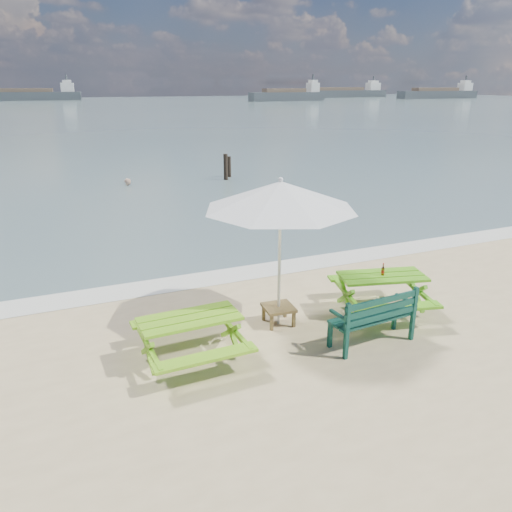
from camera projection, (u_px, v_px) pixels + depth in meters
name	position (u px, v px, depth m)	size (l,w,h in m)	color
sea	(63.00, 110.00, 81.77)	(300.00, 300.00, 0.00)	slate
foam_strip	(252.00, 272.00, 11.98)	(22.00, 0.90, 0.01)	silver
picnic_table_left	(191.00, 339.00, 8.08)	(1.66, 1.83, 0.77)	#6CAE1A
picnic_table_right	(381.00, 294.00, 9.78)	(2.04, 2.18, 0.79)	#54A418
park_bench	(372.00, 328.00, 8.63)	(1.58, 0.64, 0.95)	#0D392F
side_table	(279.00, 314.00, 9.37)	(0.59, 0.59, 0.36)	brown
patio_umbrella	(280.00, 195.00, 8.62)	(2.94, 2.94, 2.71)	silver
beer_bottle	(383.00, 271.00, 9.61)	(0.06, 0.06, 0.24)	brown
swimmer	(128.00, 196.00, 22.26)	(0.62, 0.44, 1.59)	tan
mooring_pilings	(227.00, 169.00, 23.50)	(0.58, 0.78, 1.40)	black
cargo_ships	(286.00, 95.00, 139.31)	(135.28, 35.00, 4.40)	#393F44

